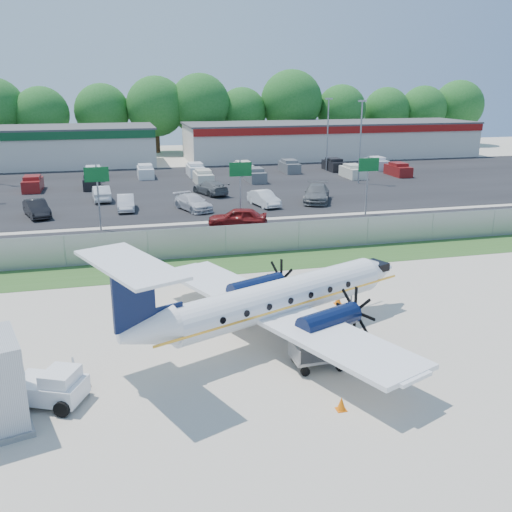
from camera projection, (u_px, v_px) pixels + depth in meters
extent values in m
plane|color=beige|center=(290.00, 347.00, 24.33)|extent=(170.00, 170.00, 0.00)
cube|color=#2D561E|center=(232.00, 264.00, 35.46)|extent=(170.00, 4.00, 0.02)
cube|color=black|center=(213.00, 236.00, 41.95)|extent=(170.00, 8.00, 0.02)
cube|color=black|center=(179.00, 188.00, 61.44)|extent=(170.00, 32.00, 0.02)
cube|color=gray|center=(226.00, 241.00, 37.03)|extent=(120.00, 0.02, 1.90)
cube|color=gray|center=(226.00, 226.00, 36.74)|extent=(120.00, 0.06, 0.06)
cube|color=gray|center=(226.00, 255.00, 37.30)|extent=(120.00, 0.06, 0.06)
cube|color=silver|center=(331.00, 140.00, 87.24)|extent=(44.00, 12.00, 5.00)
cube|color=#474749|center=(331.00, 123.00, 86.48)|extent=(44.40, 12.40, 0.24)
cube|color=maroon|center=(347.00, 130.00, 81.00)|extent=(44.00, 0.20, 1.00)
cylinder|color=gray|center=(98.00, 198.00, 43.07)|extent=(0.14, 0.14, 5.00)
cube|color=#0C5923|center=(97.00, 174.00, 42.41)|extent=(1.80, 0.08, 1.10)
cylinder|color=gray|center=(240.00, 191.00, 45.65)|extent=(0.14, 0.14, 5.00)
cube|color=#0C5923|center=(241.00, 169.00, 44.99)|extent=(1.80, 0.08, 1.10)
cylinder|color=gray|center=(367.00, 186.00, 48.23)|extent=(0.14, 0.14, 5.00)
cube|color=#0C5923|center=(369.00, 165.00, 47.57)|extent=(1.80, 0.08, 1.10)
cylinder|color=gray|center=(360.00, 143.00, 62.98)|extent=(0.18, 0.18, 9.00)
cube|color=gray|center=(362.00, 101.00, 61.68)|extent=(0.90, 0.35, 0.18)
cylinder|color=gray|center=(328.00, 135.00, 72.26)|extent=(0.18, 0.18, 9.00)
cube|color=gray|center=(329.00, 99.00, 70.96)|extent=(0.90, 0.35, 0.18)
cylinder|color=white|center=(281.00, 298.00, 24.82)|extent=(10.45, 5.62, 1.62)
cone|color=white|center=(378.00, 271.00, 28.43)|extent=(2.36, 2.22, 1.62)
cone|color=white|center=(147.00, 331.00, 21.06)|extent=(2.67, 2.35, 1.62)
cube|color=black|center=(376.00, 266.00, 28.24)|extent=(1.14, 1.32, 0.38)
cube|color=white|center=(273.00, 310.00, 24.71)|extent=(8.33, 14.89, 0.19)
cylinder|color=#081133|center=(329.00, 320.00, 23.32)|extent=(3.04, 1.99, 0.94)
cylinder|color=#081133|center=(256.00, 287.00, 27.10)|extent=(3.04, 1.99, 0.94)
cube|color=#081133|center=(134.00, 297.00, 20.40)|extent=(1.55, 0.77, 2.47)
cube|color=white|center=(129.00, 264.00, 19.99)|extent=(3.93, 5.67, 0.12)
cylinder|color=gray|center=(351.00, 303.00, 27.74)|extent=(0.10, 0.10, 1.11)
cylinder|color=black|center=(351.00, 309.00, 27.83)|extent=(0.50, 0.33, 0.48)
cylinder|color=black|center=(311.00, 353.00, 23.14)|extent=(0.64, 0.53, 0.55)
cylinder|color=black|center=(240.00, 316.00, 26.92)|extent=(0.64, 0.53, 0.55)
cube|color=white|center=(49.00, 389.00, 19.94)|extent=(2.77, 2.30, 0.67)
cube|color=white|center=(61.00, 377.00, 19.70)|extent=(1.47, 1.57, 0.48)
cube|color=black|center=(72.00, 377.00, 19.62)|extent=(0.60, 1.03, 0.38)
cylinder|color=black|center=(16.00, 404.00, 19.46)|extent=(0.61, 0.43, 0.57)
cylinder|color=black|center=(39.00, 382.00, 20.86)|extent=(0.61, 0.43, 0.57)
cylinder|color=black|center=(62.00, 409.00, 19.16)|extent=(0.61, 0.43, 0.57)
cylinder|color=black|center=(83.00, 387.00, 20.56)|extent=(0.61, 0.43, 0.57)
cube|color=gray|center=(50.00, 382.00, 20.67)|extent=(1.97, 1.36, 0.11)
cube|color=gray|center=(24.00, 379.00, 20.26)|extent=(0.24, 1.09, 0.55)
cube|color=gray|center=(74.00, 370.00, 20.91)|extent=(0.24, 1.09, 0.55)
cylinder|color=black|center=(33.00, 398.00, 20.06)|extent=(0.34, 0.16, 0.33)
cylinder|color=black|center=(32.00, 385.00, 20.94)|extent=(0.34, 0.16, 0.33)
cylinder|color=black|center=(71.00, 391.00, 20.53)|extent=(0.34, 0.16, 0.33)
cylinder|color=black|center=(68.00, 378.00, 21.42)|extent=(0.34, 0.16, 0.33)
cube|color=gray|center=(318.00, 356.00, 22.48)|extent=(2.11, 1.30, 0.12)
cube|color=gray|center=(294.00, 352.00, 22.14)|extent=(0.11, 1.25, 0.62)
cube|color=gray|center=(341.00, 346.00, 22.65)|extent=(0.11, 1.25, 0.62)
cylinder|color=black|center=(305.00, 372.00, 21.85)|extent=(0.38, 0.13, 0.37)
cylinder|color=black|center=(295.00, 358.00, 22.90)|extent=(0.38, 0.13, 0.37)
cylinder|color=black|center=(340.00, 367.00, 22.22)|extent=(0.38, 0.13, 0.37)
cylinder|color=black|center=(329.00, 354.00, 23.28)|extent=(0.38, 0.13, 0.37)
cone|color=orange|center=(338.00, 299.00, 29.00)|extent=(0.35, 0.35, 0.52)
cube|color=orange|center=(338.00, 304.00, 29.07)|extent=(0.37, 0.37, 0.03)
cone|color=orange|center=(341.00, 404.00, 19.55)|extent=(0.33, 0.33, 0.49)
cube|color=orange|center=(341.00, 410.00, 19.62)|extent=(0.35, 0.35, 0.03)
cone|color=orange|center=(227.00, 296.00, 29.44)|extent=(0.33, 0.33, 0.50)
cube|color=orange|center=(227.00, 300.00, 29.51)|extent=(0.35, 0.35, 0.03)
imported|color=maroon|center=(238.00, 227.00, 44.56)|extent=(4.96, 3.15, 1.57)
imported|color=black|center=(38.00, 217.00, 48.08)|extent=(2.78, 4.67, 1.45)
imported|color=silver|center=(126.00, 210.00, 50.64)|extent=(1.53, 4.17, 1.36)
imported|color=silver|center=(193.00, 210.00, 50.64)|extent=(3.39, 5.14, 1.38)
imported|color=silver|center=(264.00, 206.00, 52.39)|extent=(2.33, 4.50, 1.41)
imported|color=#595B5E|center=(316.00, 202.00, 54.25)|extent=(4.30, 6.07, 1.63)
imported|color=silver|center=(102.00, 201.00, 54.76)|extent=(1.88, 4.55, 1.46)
imported|color=#595B5E|center=(211.00, 195.00, 57.83)|extent=(3.47, 5.26, 1.42)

